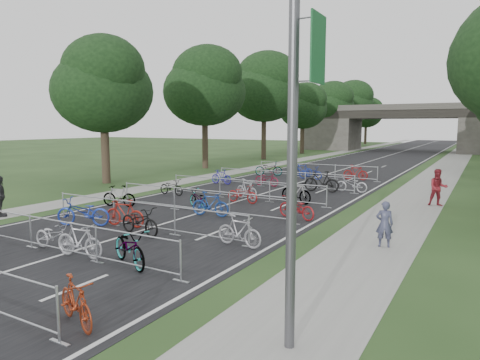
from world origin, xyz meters
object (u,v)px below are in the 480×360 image
at_px(overpass_bridge, 404,128).
at_px(lamppost, 295,107).
at_px(pedestrian_a, 384,224).
at_px(pedestrian_b, 438,188).
at_px(pedestrian_c, 0,196).

bearing_deg(overpass_bridge, lamppost, -82.47).
relative_size(pedestrian_a, pedestrian_b, 0.83).
height_order(pedestrian_a, pedestrian_b, pedestrian_b).
height_order(pedestrian_b, pedestrian_c, pedestrian_b).
xyz_separation_m(overpass_bridge, pedestrian_b, (9.20, -46.80, -2.62)).
distance_m(overpass_bridge, pedestrian_a, 56.26).
bearing_deg(overpass_bridge, pedestrian_c, -96.78).
relative_size(lamppost, pedestrian_a, 5.38).
xyz_separation_m(lamppost, pedestrian_a, (0.10, 7.44, -3.52)).
distance_m(pedestrian_a, pedestrian_b, 8.79).
bearing_deg(pedestrian_a, overpass_bridge, -97.67).
xyz_separation_m(overpass_bridge, lamppost, (8.33, -63.00, 0.75)).
height_order(overpass_bridge, pedestrian_b, overpass_bridge).
height_order(overpass_bridge, lamppost, lamppost).
relative_size(pedestrian_a, pedestrian_c, 0.84).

